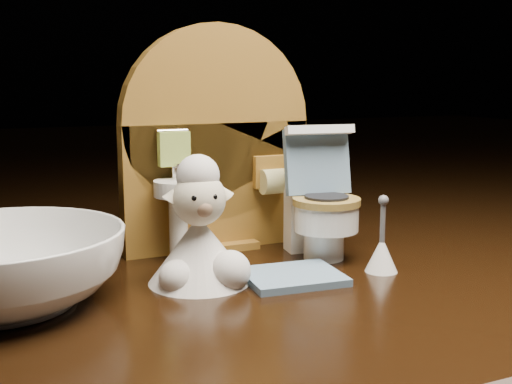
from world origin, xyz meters
TOP-DOWN VIEW (x-y plane):
  - backdrop_panel at (-0.00, 0.06)m, footprint 0.13×0.05m
  - toy_toilet at (0.05, 0.02)m, footprint 0.05×0.06m
  - bath_mat at (0.01, -0.02)m, footprint 0.06×0.05m
  - toilet_brush at (0.07, -0.03)m, footprint 0.02×0.02m
  - plush_lamb at (-0.04, -0.01)m, footprint 0.06×0.06m
  - ceramic_bowl at (-0.14, 0.00)m, footprint 0.14×0.14m

SIDE VIEW (x-z plane):
  - bath_mat at x=0.01m, z-range 0.00..0.00m
  - toilet_brush at x=0.07m, z-range -0.01..0.04m
  - ceramic_bowl at x=-0.14m, z-range 0.00..0.04m
  - plush_lamb at x=-0.04m, z-range -0.01..0.06m
  - toy_toilet at x=0.05m, z-range -0.01..0.07m
  - backdrop_panel at x=0.00m, z-range -0.01..0.14m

